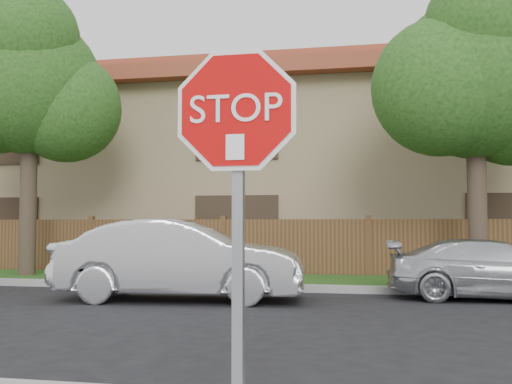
# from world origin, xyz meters

# --- Properties ---
(far_curb) EXTENTS (70.00, 0.30, 0.15)m
(far_curb) POSITION_xyz_m (0.00, 8.15, 0.07)
(far_curb) COLOR gray
(far_curb) RESTS_ON ground
(grass_strip) EXTENTS (70.00, 3.00, 0.12)m
(grass_strip) POSITION_xyz_m (0.00, 9.80, 0.06)
(grass_strip) COLOR #1E4714
(grass_strip) RESTS_ON ground
(fence) EXTENTS (70.00, 0.12, 1.60)m
(fence) POSITION_xyz_m (0.00, 11.40, 0.80)
(fence) COLOR #4D2E1B
(fence) RESTS_ON ground
(apartment_building) EXTENTS (35.20, 9.20, 7.20)m
(apartment_building) POSITION_xyz_m (0.00, 17.00, 3.53)
(apartment_building) COLOR #96855D
(apartment_building) RESTS_ON ground
(tree_left) EXTENTS (4.80, 3.90, 7.78)m
(tree_left) POSITION_xyz_m (-8.98, 9.57, 5.22)
(tree_left) COLOR #382B21
(tree_left) RESTS_ON ground
(tree_mid) EXTENTS (4.80, 3.90, 7.35)m
(tree_mid) POSITION_xyz_m (2.52, 9.57, 4.87)
(tree_mid) COLOR #382B21
(tree_mid) RESTS_ON ground
(stop_sign) EXTENTS (1.01, 0.13, 2.55)m
(stop_sign) POSITION_xyz_m (-0.62, -1.48, 1.83)
(stop_sign) COLOR gray
(stop_sign) RESTS_ON sidewalk_near
(sedan_left) EXTENTS (4.87, 2.08, 1.56)m
(sedan_left) POSITION_xyz_m (-3.52, 6.21, 0.78)
(sedan_left) COLOR silver
(sedan_left) RESTS_ON ground
(sedan_right) EXTENTS (4.06, 1.66, 1.18)m
(sedan_right) POSITION_xyz_m (2.41, 7.52, 0.59)
(sedan_right) COLOR #B3B6BB
(sedan_right) RESTS_ON ground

